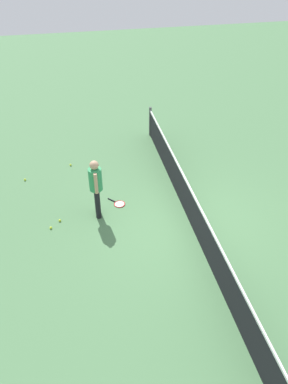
{
  "coord_description": "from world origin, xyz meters",
  "views": [
    {
      "loc": [
        7.13,
        -2.72,
        6.67
      ],
      "look_at": [
        -0.43,
        -1.17,
        0.9
      ],
      "focal_mm": 35.75,
      "sensor_mm": 36.0,
      "label": 1
    }
  ],
  "objects": [
    {
      "name": "tennis_ball_near_player",
      "position": [
        -0.78,
        -3.37,
        0.03
      ],
      "size": [
        0.07,
        0.07,
        0.07
      ],
      "primitive_type": "sphere",
      "color": "#C6E033",
      "rests_on": "ground_plane"
    },
    {
      "name": "court_net",
      "position": [
        0.0,
        0.0,
        0.5
      ],
      "size": [
        10.09,
        0.09,
        1.07
      ],
      "color": "#4C4C51",
      "rests_on": "ground_plane"
    },
    {
      "name": "tennis_racket_near_player",
      "position": [
        -1.2,
        -1.73,
        0.01
      ],
      "size": [
        0.55,
        0.52,
        0.03
      ],
      "color": "red",
      "rests_on": "ground_plane"
    },
    {
      "name": "player_near_side",
      "position": [
        -0.86,
        -2.33,
        1.01
      ],
      "size": [
        0.52,
        0.35,
        1.7
      ],
      "color": "black",
      "rests_on": "ground_plane"
    },
    {
      "name": "tennis_ball_by_net",
      "position": [
        -2.91,
        -4.35,
        0.03
      ],
      "size": [
        0.07,
        0.07,
        0.07
      ],
      "primitive_type": "sphere",
      "color": "#C6E033",
      "rests_on": "ground_plane"
    },
    {
      "name": "tennis_ball_midcourt",
      "position": [
        -0.54,
        -3.6,
        0.03
      ],
      "size": [
        0.07,
        0.07,
        0.07
      ],
      "primitive_type": "sphere",
      "color": "#C6E033",
      "rests_on": "ground_plane"
    },
    {
      "name": "ground_plane",
      "position": [
        0.0,
        0.0,
        0.0
      ],
      "size": [
        40.0,
        40.0,
        0.0
      ],
      "primitive_type": "plane",
      "color": "#4C7A4C"
    },
    {
      "name": "tennis_ball_stray_left",
      "position": [
        -3.47,
        -2.95,
        0.03
      ],
      "size": [
        0.07,
        0.07,
        0.07
      ],
      "primitive_type": "sphere",
      "color": "#C6E033",
      "rests_on": "ground_plane"
    }
  ]
}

